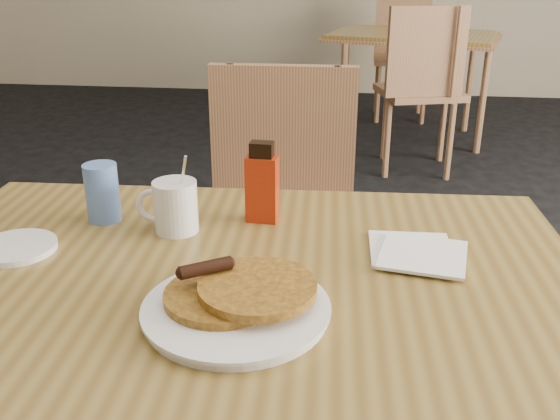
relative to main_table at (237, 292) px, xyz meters
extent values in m
cube|color=olive|center=(0.00, 0.00, 0.02)|extent=(1.28, 0.88, 0.04)
cube|color=tan|center=(0.00, 0.00, 0.01)|extent=(1.32, 0.92, 0.02)
cylinder|color=tan|center=(0.54, 0.33, -0.35)|extent=(0.04, 0.04, 0.71)
cube|color=olive|center=(0.57, 3.51, 0.02)|extent=(1.23, 0.97, 0.04)
cube|color=tan|center=(0.57, 3.51, 0.01)|extent=(1.28, 1.02, 0.02)
cylinder|color=tan|center=(0.11, 3.24, -0.35)|extent=(0.04, 0.04, 0.71)
cylinder|color=tan|center=(1.02, 3.79, -0.35)|extent=(0.04, 0.04, 0.71)
cube|color=tan|center=(-0.02, 0.65, -0.24)|extent=(0.44, 0.44, 0.04)
cube|color=tan|center=(-0.02, 0.85, 0.02)|extent=(0.44, 0.05, 0.48)
cylinder|color=tan|center=(-0.19, 0.47, -0.49)|extent=(0.04, 0.04, 0.45)
cylinder|color=tan|center=(0.16, 0.83, -0.49)|extent=(0.04, 0.04, 0.45)
cube|color=tan|center=(0.54, 4.14, -0.24)|extent=(0.44, 0.44, 0.04)
cube|color=tan|center=(0.54, 4.34, 0.02)|extent=(0.44, 0.04, 0.48)
cylinder|color=tan|center=(0.36, 3.96, -0.49)|extent=(0.04, 0.04, 0.45)
cylinder|color=tan|center=(0.72, 4.32, -0.49)|extent=(0.04, 0.04, 0.45)
cube|color=tan|center=(0.57, 2.85, -0.23)|extent=(0.55, 0.55, 0.04)
cube|color=tan|center=(0.57, 2.64, 0.04)|extent=(0.44, 0.16, 0.49)
cylinder|color=tan|center=(0.39, 2.66, -0.48)|extent=(0.04, 0.04, 0.46)
cylinder|color=tan|center=(0.76, 3.03, -0.48)|extent=(0.04, 0.04, 0.46)
cylinder|color=white|center=(0.03, -0.14, 0.05)|extent=(0.28, 0.28, 0.02)
cylinder|color=white|center=(0.03, -0.14, 0.06)|extent=(0.29, 0.29, 0.01)
cylinder|color=#B07D25|center=(0.00, -0.13, 0.07)|extent=(0.18, 0.18, 0.01)
cylinder|color=#B07D25|center=(0.06, -0.12, 0.08)|extent=(0.19, 0.19, 0.01)
cylinder|color=black|center=(-0.03, -0.10, 0.10)|extent=(0.08, 0.07, 0.02)
cylinder|color=white|center=(-0.15, 0.16, 0.09)|extent=(0.09, 0.09, 0.10)
torus|color=white|center=(-0.20, 0.16, 0.09)|extent=(0.07, 0.01, 0.07)
cylinder|color=black|center=(-0.15, 0.16, 0.14)|extent=(0.08, 0.08, 0.01)
cylinder|color=silver|center=(-0.14, 0.16, 0.13)|extent=(0.05, 0.04, 0.15)
cube|color=maroon|center=(0.01, 0.23, 0.11)|extent=(0.07, 0.05, 0.14)
cube|color=black|center=(0.01, 0.23, 0.20)|extent=(0.05, 0.03, 0.03)
cube|color=white|center=(0.31, 0.12, 0.04)|extent=(0.16, 0.16, 0.01)
cube|color=white|center=(0.33, 0.09, 0.05)|extent=(0.18, 0.18, 0.01)
cylinder|color=#5980D0|center=(-0.32, 0.19, 0.10)|extent=(0.08, 0.08, 0.12)
cylinder|color=white|center=(-0.43, 0.03, 0.05)|extent=(0.18, 0.18, 0.01)
camera|label=1|loc=(0.20, -0.96, 0.57)|focal=40.00mm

